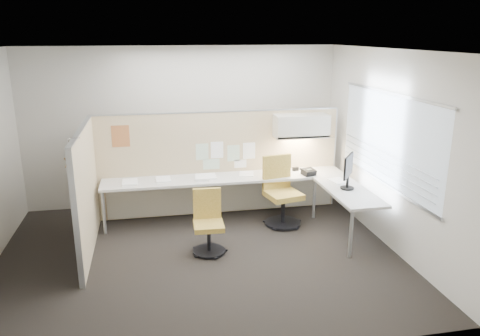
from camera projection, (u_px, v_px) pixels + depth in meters
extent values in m
cube|color=black|center=(199.00, 256.00, 6.56)|extent=(5.50, 4.50, 0.01)
cube|color=white|center=(194.00, 50.00, 5.78)|extent=(5.50, 4.50, 0.01)
cube|color=beige|center=(183.00, 127.00, 8.29)|extent=(5.50, 0.02, 2.80)
cube|color=beige|center=(224.00, 225.00, 4.05)|extent=(5.50, 0.02, 2.80)
cube|color=beige|center=(388.00, 149.00, 6.68)|extent=(0.02, 4.50, 2.80)
cube|color=#8F9CA6|center=(388.00, 139.00, 6.64)|extent=(0.01, 2.80, 1.30)
cube|color=#C4AF87|center=(220.00, 163.00, 7.93)|extent=(4.10, 0.06, 1.75)
cube|color=#C4AF87|center=(87.00, 192.00, 6.51)|extent=(0.06, 2.20, 1.75)
cube|color=beige|center=(226.00, 178.00, 7.67)|extent=(4.00, 0.60, 0.04)
cube|color=beige|center=(349.00, 192.00, 7.01)|extent=(0.60, 1.47, 0.04)
cube|color=beige|center=(224.00, 194.00, 8.03)|extent=(3.90, 0.02, 0.64)
cylinder|color=#A5A8AA|center=(104.00, 213.00, 7.17)|extent=(0.05, 0.05, 0.69)
cylinder|color=#A5A8AA|center=(351.00, 234.00, 6.42)|extent=(0.05, 0.05, 0.69)
cylinder|color=#A5A8AA|center=(314.00, 198.00, 7.81)|extent=(0.05, 0.05, 0.69)
cube|color=beige|center=(301.00, 126.00, 7.80)|extent=(0.90, 0.36, 0.38)
cube|color=#FFEABF|center=(301.00, 138.00, 7.86)|extent=(0.60, 0.06, 0.02)
cube|color=#8CBF8C|center=(202.00, 152.00, 7.78)|extent=(0.21, 0.00, 0.28)
cube|color=white|center=(217.00, 150.00, 7.82)|extent=(0.21, 0.00, 0.28)
cube|color=#8CBF8C|center=(233.00, 153.00, 7.89)|extent=(0.21, 0.00, 0.28)
cube|color=white|center=(249.00, 151.00, 7.93)|extent=(0.21, 0.00, 0.28)
cube|color=#8CBF8C|center=(211.00, 164.00, 7.87)|extent=(0.28, 0.00, 0.18)
cube|color=white|center=(240.00, 164.00, 7.96)|extent=(0.21, 0.00, 0.14)
cube|color=orange|center=(121.00, 136.00, 7.44)|extent=(0.28, 0.00, 0.35)
cylinder|color=black|center=(209.00, 251.00, 6.64)|extent=(0.47, 0.47, 0.03)
cylinder|color=black|center=(209.00, 239.00, 6.59)|extent=(0.05, 0.05, 0.36)
cube|color=#E4B954|center=(209.00, 226.00, 6.53)|extent=(0.43, 0.43, 0.07)
cube|color=#E4B954|center=(207.00, 203.00, 6.64)|extent=(0.40, 0.07, 0.45)
cylinder|color=black|center=(283.00, 223.00, 7.60)|extent=(0.58, 0.58, 0.03)
cylinder|color=black|center=(283.00, 210.00, 7.54)|extent=(0.07, 0.07, 0.45)
cube|color=#E4B954|center=(283.00, 195.00, 7.47)|extent=(0.61, 0.61, 0.09)
cube|color=#E4B954|center=(277.00, 172.00, 7.59)|extent=(0.49, 0.17, 0.56)
cylinder|color=black|center=(347.00, 188.00, 7.08)|extent=(0.21, 0.21, 0.02)
cylinder|color=black|center=(347.00, 182.00, 7.05)|extent=(0.04, 0.04, 0.19)
cube|color=black|center=(349.00, 166.00, 6.98)|extent=(0.32, 0.42, 0.33)
cube|color=black|center=(349.00, 166.00, 6.98)|extent=(0.27, 0.37, 0.29)
cube|color=black|center=(309.00, 172.00, 7.75)|extent=(0.24, 0.24, 0.12)
cylinder|color=black|center=(303.00, 170.00, 7.75)|extent=(0.08, 0.17, 0.04)
cube|color=black|center=(281.00, 172.00, 7.84)|extent=(0.15, 0.07, 0.05)
cube|color=black|center=(295.00, 169.00, 8.01)|extent=(0.11, 0.08, 0.06)
cube|color=silver|center=(74.00, 138.00, 5.67)|extent=(0.14, 0.02, 0.02)
cylinder|color=silver|center=(69.00, 145.00, 5.68)|extent=(0.02, 0.02, 0.14)
cube|color=#AD7F4C|center=(70.00, 156.00, 5.72)|extent=(0.02, 0.41, 0.12)
cube|color=#AD7F4C|center=(68.00, 158.00, 5.75)|extent=(0.02, 0.41, 0.12)
cube|color=#A6A8B0|center=(73.00, 203.00, 5.84)|extent=(0.01, 0.07, 1.04)
cube|color=white|center=(130.00, 182.00, 7.35)|extent=(0.23, 0.30, 0.03)
cube|color=white|center=(163.00, 179.00, 7.50)|extent=(0.24, 0.30, 0.02)
cube|color=white|center=(202.00, 178.00, 7.55)|extent=(0.26, 0.32, 0.05)
cube|color=white|center=(246.00, 174.00, 7.81)|extent=(0.29, 0.34, 0.01)
cube|color=white|center=(278.00, 173.00, 7.82)|extent=(0.30, 0.35, 0.02)
cube|color=white|center=(338.00, 181.00, 7.43)|extent=(0.28, 0.34, 0.02)
cube|color=white|center=(209.00, 176.00, 7.65)|extent=(0.24, 0.31, 0.03)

